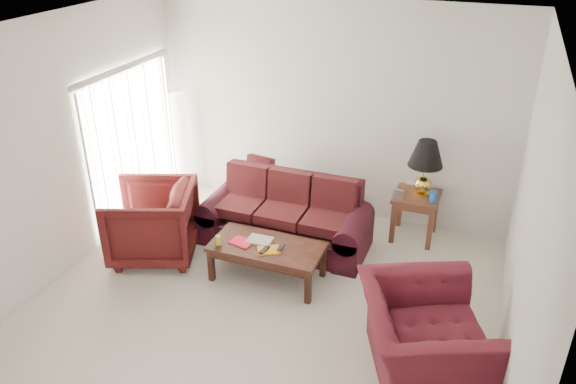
# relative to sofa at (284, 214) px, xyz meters

# --- Properties ---
(floor) EXTENTS (5.00, 5.00, 0.00)m
(floor) POSITION_rel_sofa_xyz_m (0.25, -1.36, -0.45)
(floor) COLOR silver
(floor) RESTS_ON ground
(blinds) EXTENTS (0.10, 2.00, 2.16)m
(blinds) POSITION_rel_sofa_xyz_m (-2.17, -0.06, 0.63)
(blinds) COLOR silver
(blinds) RESTS_ON ground
(sofa) EXTENTS (2.20, 0.99, 0.89)m
(sofa) POSITION_rel_sofa_xyz_m (0.00, 0.00, 0.00)
(sofa) COLOR black
(sofa) RESTS_ON ground
(throw_pillow) EXTENTS (0.42, 0.25, 0.41)m
(throw_pillow) POSITION_rel_sofa_xyz_m (-0.61, 0.62, 0.25)
(throw_pillow) COLOR black
(throw_pillow) RESTS_ON sofa
(end_table) EXTENTS (0.63, 0.63, 0.64)m
(end_table) POSITION_rel_sofa_xyz_m (1.56, 0.77, -0.13)
(end_table) COLOR #55331D
(end_table) RESTS_ON ground
(table_lamp) EXTENTS (0.46, 0.46, 0.75)m
(table_lamp) POSITION_rel_sofa_xyz_m (1.61, 0.81, 0.56)
(table_lamp) COLOR gold
(table_lamp) RESTS_ON end_table
(clock) EXTENTS (0.13, 0.07, 0.12)m
(clock) POSITION_rel_sofa_xyz_m (1.35, 0.59, 0.25)
(clock) COLOR silver
(clock) RESTS_ON end_table
(blue_canister) EXTENTS (0.12, 0.12, 0.15)m
(blue_canister) POSITION_rel_sofa_xyz_m (1.77, 0.65, 0.26)
(blue_canister) COLOR #1B59B3
(blue_canister) RESTS_ON end_table
(picture_frame) EXTENTS (0.13, 0.16, 0.05)m
(picture_frame) POSITION_rel_sofa_xyz_m (1.45, 0.94, 0.27)
(picture_frame) COLOR silver
(picture_frame) RESTS_ON end_table
(floor_lamp) EXTENTS (0.31, 0.31, 1.61)m
(floor_lamp) POSITION_rel_sofa_xyz_m (-1.98, 0.84, 0.36)
(floor_lamp) COLOR white
(floor_lamp) RESTS_ON ground
(armchair_left) EXTENTS (1.33, 1.31, 0.94)m
(armchair_left) POSITION_rel_sofa_xyz_m (-1.44, -0.83, 0.03)
(armchair_left) COLOR #3C0E0E
(armchair_left) RESTS_ON ground
(armchair_right) EXTENTS (1.54, 1.63, 0.84)m
(armchair_right) POSITION_rel_sofa_xyz_m (2.05, -1.69, -0.03)
(armchair_right) COLOR #461019
(armchair_right) RESTS_ON ground
(coffee_table) EXTENTS (1.46, 1.06, 0.46)m
(coffee_table) POSITION_rel_sofa_xyz_m (0.09, -0.80, -0.21)
(coffee_table) COLOR black
(coffee_table) RESTS_ON ground
(magazine_red) EXTENTS (0.30, 0.25, 0.02)m
(magazine_red) POSITION_rel_sofa_xyz_m (-0.20, -0.85, 0.02)
(magazine_red) COLOR red
(magazine_red) RESTS_ON coffee_table
(magazine_white) EXTENTS (0.29, 0.22, 0.02)m
(magazine_white) POSITION_rel_sofa_xyz_m (-0.03, -0.73, 0.02)
(magazine_white) COLOR silver
(magazine_white) RESTS_ON coffee_table
(magazine_orange) EXTENTS (0.32, 0.29, 0.01)m
(magazine_orange) POSITION_rel_sofa_xyz_m (0.16, -0.90, 0.02)
(magazine_orange) COLOR orange
(magazine_orange) RESTS_ON coffee_table
(remote_a) EXTENTS (0.07, 0.17, 0.02)m
(remote_a) POSITION_rel_sofa_xyz_m (0.12, -0.94, 0.04)
(remote_a) COLOR black
(remote_a) RESTS_ON coffee_table
(remote_b) EXTENTS (0.05, 0.15, 0.02)m
(remote_b) POSITION_rel_sofa_xyz_m (0.27, -0.82, 0.04)
(remote_b) COLOR black
(remote_b) RESTS_ON coffee_table
(yellow_glass) EXTENTS (0.08, 0.08, 0.11)m
(yellow_glass) POSITION_rel_sofa_xyz_m (-0.44, -0.98, 0.07)
(yellow_glass) COLOR #C7D02E
(yellow_glass) RESTS_ON coffee_table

